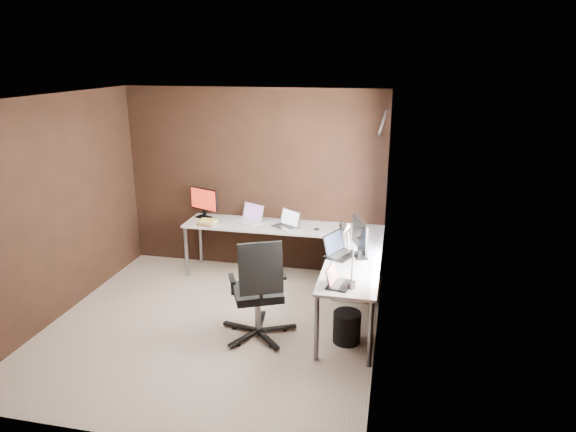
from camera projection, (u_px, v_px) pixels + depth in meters
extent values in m
cube|color=#C0AB95|center=(212.00, 326.00, 5.73)|extent=(3.60, 3.60, 0.00)
cube|color=white|center=(201.00, 98.00, 4.98)|extent=(3.60, 3.60, 0.00)
cube|color=black|center=(254.00, 181.00, 7.04)|extent=(3.60, 0.00, 2.50)
cube|color=black|center=(117.00, 295.00, 3.68)|extent=(3.60, 0.00, 2.50)
cube|color=black|center=(55.00, 209.00, 5.72)|extent=(0.00, 3.60, 2.50)
cube|color=black|center=(381.00, 232.00, 5.00)|extent=(0.00, 3.60, 2.50)
cube|color=white|center=(383.00, 202.00, 5.27)|extent=(0.00, 1.00, 1.30)
cube|color=#CE5918|center=(374.00, 245.00, 4.66)|extent=(0.01, 0.35, 2.00)
cube|color=#CE5918|center=(381.00, 202.00, 6.01)|extent=(0.01, 0.35, 2.00)
cylinder|color=slate|center=(383.00, 121.00, 5.03)|extent=(0.02, 1.90, 0.02)
cube|color=silver|center=(283.00, 227.00, 6.82)|extent=(2.65, 0.60, 0.03)
cube|color=silver|center=(352.00, 265.00, 5.57)|extent=(0.60, 1.65, 0.03)
cylinder|color=slate|center=(186.00, 252.00, 6.95)|extent=(0.05, 0.05, 0.70)
cylinder|color=slate|center=(200.00, 239.00, 7.43)|extent=(0.05, 0.05, 0.70)
cylinder|color=slate|center=(316.00, 328.00, 5.00)|extent=(0.05, 0.05, 0.70)
cylinder|color=slate|center=(370.00, 334.00, 4.89)|extent=(0.05, 0.05, 0.70)
cylinder|color=slate|center=(380.00, 253.00, 6.92)|extent=(0.05, 0.05, 0.70)
cube|color=silver|center=(351.00, 272.00, 6.43)|extent=(0.42, 0.50, 0.60)
cube|color=black|center=(204.00, 217.00, 7.15)|extent=(0.25, 0.21, 0.01)
cube|color=black|center=(205.00, 213.00, 7.15)|extent=(0.06, 0.05, 0.10)
cube|color=black|center=(204.00, 199.00, 7.09)|extent=(0.45, 0.21, 0.31)
cube|color=red|center=(203.00, 199.00, 7.08)|extent=(0.41, 0.18, 0.28)
cube|color=black|center=(361.00, 257.00, 5.74)|extent=(0.19, 0.24, 0.01)
cube|color=black|center=(359.00, 252.00, 5.73)|extent=(0.04, 0.05, 0.09)
cube|color=black|center=(360.00, 234.00, 5.66)|extent=(0.21, 0.52, 0.34)
cube|color=#2037BA|center=(361.00, 234.00, 5.66)|extent=(0.18, 0.48, 0.31)
cube|color=silver|center=(249.00, 222.00, 6.95)|extent=(0.43, 0.38, 0.02)
cube|color=silver|center=(253.00, 212.00, 6.98)|extent=(0.34, 0.22, 0.22)
cube|color=#8E60A8|center=(253.00, 212.00, 6.98)|extent=(0.30, 0.19, 0.19)
cube|color=silver|center=(285.00, 227.00, 6.73)|extent=(0.41, 0.39, 0.02)
cube|color=silver|center=(290.00, 218.00, 6.75)|extent=(0.32, 0.24, 0.21)
cube|color=white|center=(290.00, 218.00, 6.75)|extent=(0.27, 0.21, 0.18)
cube|color=black|center=(341.00, 255.00, 5.79)|extent=(0.40, 0.46, 0.02)
cube|color=black|center=(334.00, 242.00, 5.81)|extent=(0.22, 0.38, 0.24)
cube|color=#192036|center=(334.00, 243.00, 5.81)|extent=(0.19, 0.33, 0.20)
cube|color=black|center=(339.00, 285.00, 5.04)|extent=(0.25, 0.32, 0.02)
cube|color=black|center=(332.00, 274.00, 5.04)|extent=(0.10, 0.30, 0.18)
cube|color=#AA4F64|center=(332.00, 274.00, 5.04)|extent=(0.08, 0.26, 0.16)
cube|color=#8E5E4C|center=(208.00, 224.00, 6.84)|extent=(0.26, 0.23, 0.02)
cube|color=yellow|center=(208.00, 223.00, 6.83)|extent=(0.23, 0.19, 0.02)
cube|color=silver|center=(208.00, 221.00, 6.83)|extent=(0.23, 0.19, 0.02)
cube|color=yellow|center=(208.00, 220.00, 6.82)|extent=(0.21, 0.16, 0.01)
ellipsoid|color=black|center=(205.00, 224.00, 6.83)|extent=(0.08, 0.06, 0.03)
ellipsoid|color=black|center=(317.00, 229.00, 6.63)|extent=(0.08, 0.06, 0.03)
cylinder|color=slate|center=(351.00, 285.00, 4.98)|extent=(0.09, 0.09, 0.06)
cylinder|color=slate|center=(352.00, 265.00, 4.92)|extent=(0.02, 0.02, 0.34)
cylinder|color=slate|center=(348.00, 241.00, 4.89)|extent=(0.02, 0.19, 0.26)
cone|color=slate|center=(344.00, 229.00, 4.94)|extent=(0.11, 0.14, 0.14)
cylinder|color=slate|center=(258.00, 312.00, 5.49)|extent=(0.06, 0.06, 0.40)
cube|color=black|center=(257.00, 292.00, 5.42)|extent=(0.65, 0.65, 0.08)
cube|color=black|center=(261.00, 268.00, 5.10)|extent=(0.46, 0.30, 0.53)
cylinder|color=black|center=(347.00, 327.00, 5.38)|extent=(0.38, 0.38, 0.34)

